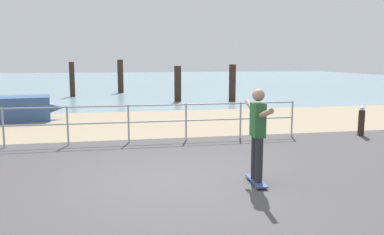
% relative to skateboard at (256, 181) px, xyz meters
% --- Properties ---
extents(ground_plane, '(24.00, 10.00, 0.04)m').
position_rel_skateboard_xyz_m(ground_plane, '(-1.43, -0.62, -0.07)').
color(ground_plane, '#474444').
rests_on(ground_plane, ground).
extents(beach_strip, '(24.00, 6.00, 0.04)m').
position_rel_skateboard_xyz_m(beach_strip, '(-1.43, 7.38, -0.07)').
color(beach_strip, tan).
rests_on(beach_strip, ground).
extents(sea_surface, '(72.00, 50.00, 0.04)m').
position_rel_skateboard_xyz_m(sea_surface, '(-1.43, 35.38, -0.07)').
color(sea_surface, '#75939E').
rests_on(sea_surface, ground).
extents(railing_fence, '(12.52, 0.05, 1.05)m').
position_rel_skateboard_xyz_m(railing_fence, '(-3.68, 3.98, 0.63)').
color(railing_fence, '#9EA0A5').
rests_on(railing_fence, ground).
extents(skateboard, '(0.25, 0.81, 0.08)m').
position_rel_skateboard_xyz_m(skateboard, '(0.00, 0.00, 0.00)').
color(skateboard, '#334C8C').
rests_on(skateboard, ground).
extents(skateboarder, '(0.22, 1.45, 1.65)m').
position_rel_skateboard_xyz_m(skateboarder, '(-0.00, 0.00, 0.95)').
color(skateboarder, '#26262B').
rests_on(skateboarder, skateboard).
extents(bollard_short, '(0.18, 0.18, 0.76)m').
position_rel_skateboard_xyz_m(bollard_short, '(4.61, 3.71, 0.31)').
color(bollard_short, '#332319').
rests_on(bollard_short, ground).
extents(seagull, '(0.34, 0.41, 0.18)m').
position_rel_skateboard_xyz_m(seagull, '(4.62, 3.72, 0.77)').
color(seagull, white).
rests_on(seagull, bollard_short).
extents(groyne_post_1, '(0.31, 0.31, 2.07)m').
position_rel_skateboard_xyz_m(groyne_post_1, '(-4.91, 17.91, 0.97)').
color(groyne_post_1, '#332319').
rests_on(groyne_post_1, ground).
extents(groyne_post_2, '(0.38, 0.38, 2.20)m').
position_rel_skateboard_xyz_m(groyne_post_2, '(-2.04, 20.16, 1.03)').
color(groyne_post_2, '#332319').
rests_on(groyne_post_2, ground).
extents(groyne_post_3, '(0.37, 0.37, 1.89)m').
position_rel_skateboard_xyz_m(groyne_post_3, '(0.83, 14.09, 0.88)').
color(groyne_post_3, '#332319').
rests_on(groyne_post_3, ground).
extents(groyne_post_4, '(0.37, 0.37, 1.96)m').
position_rel_skateboard_xyz_m(groyne_post_4, '(3.70, 13.67, 0.91)').
color(groyne_post_4, '#332319').
rests_on(groyne_post_4, ground).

